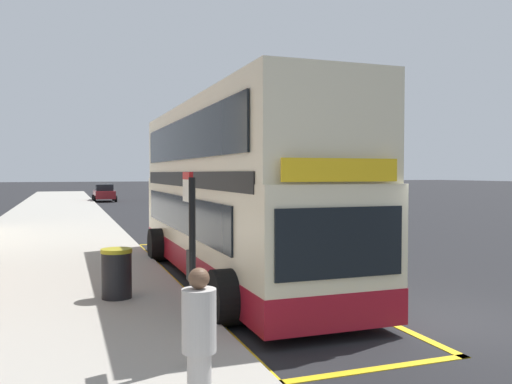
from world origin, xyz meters
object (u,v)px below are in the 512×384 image
at_px(bus_stop_sign, 191,250).
at_px(litter_bin, 117,273).
at_px(parked_car_white_across, 166,192).
at_px(pedestrian_waiting_near_sign, 199,343).
at_px(parked_car_maroon_far, 104,193).
at_px(double_decker_bus, 231,197).

relative_size(bus_stop_sign, litter_bin, 2.54).
bearing_deg(parked_car_white_across, pedestrian_waiting_near_sign, 80.44).
xyz_separation_m(parked_car_maroon_far, parked_car_white_across, (5.82, -0.06, 0.00)).
relative_size(double_decker_bus, litter_bin, 11.41).
distance_m(double_decker_bus, parked_car_maroon_far, 38.67).
bearing_deg(parked_car_white_across, double_decker_bus, 82.46).
bearing_deg(double_decker_bus, litter_bin, -147.58).
xyz_separation_m(pedestrian_waiting_near_sign, litter_bin, (-0.26, 5.98, -0.37)).
bearing_deg(double_decker_bus, parked_car_white_across, 82.20).
xyz_separation_m(parked_car_white_across, litter_bin, (-8.30, -40.50, -0.15)).
bearing_deg(pedestrian_waiting_near_sign, bus_stop_sign, 79.58).
xyz_separation_m(parked_car_white_across, pedestrian_waiting_near_sign, (-8.04, -46.48, 0.21)).
distance_m(bus_stop_sign, parked_car_maroon_far, 44.75).
xyz_separation_m(double_decker_bus, bus_stop_sign, (-2.42, -6.06, -0.41)).
bearing_deg(parked_car_maroon_far, litter_bin, -91.00).
distance_m(parked_car_white_across, litter_bin, 41.34).
distance_m(parked_car_white_across, pedestrian_waiting_near_sign, 47.17).
bearing_deg(parked_car_white_across, bus_stop_sign, 80.46).
relative_size(bus_stop_sign, parked_car_maroon_far, 0.61).
height_order(parked_car_maroon_far, litter_bin, parked_car_maroon_far).
bearing_deg(litter_bin, double_decker_bus, 32.42).
bearing_deg(pedestrian_waiting_near_sign, parked_car_white_across, 80.18).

